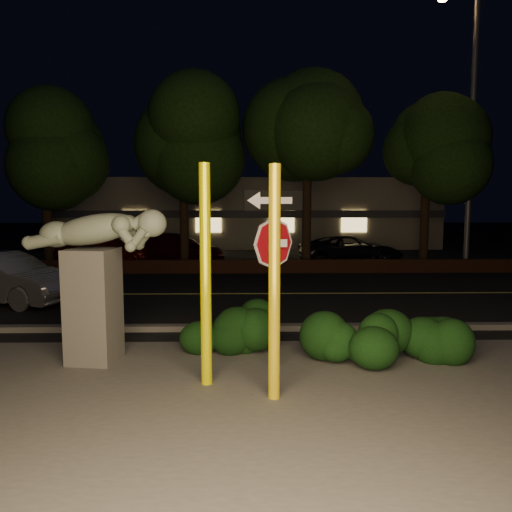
% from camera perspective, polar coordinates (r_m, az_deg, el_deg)
% --- Properties ---
extents(ground, '(90.00, 90.00, 0.00)m').
position_cam_1_polar(ground, '(17.58, -1.26, -2.57)').
color(ground, black).
rests_on(ground, ground).
extents(patio, '(14.00, 6.00, 0.02)m').
position_cam_1_polar(patio, '(6.92, -1.28, -16.68)').
color(patio, '#4C4944').
rests_on(patio, ground).
extents(road, '(80.00, 8.00, 0.01)m').
position_cam_1_polar(road, '(14.63, -1.26, -4.36)').
color(road, black).
rests_on(road, ground).
extents(lane_marking, '(80.00, 0.12, 0.00)m').
position_cam_1_polar(lane_marking, '(14.62, -1.26, -4.31)').
color(lane_marking, '#D0CA53').
rests_on(lane_marking, road).
extents(curb, '(80.00, 0.25, 0.12)m').
position_cam_1_polar(curb, '(10.61, -1.27, -8.17)').
color(curb, '#4C4944').
rests_on(curb, ground).
extents(brick_wall, '(40.00, 0.35, 0.50)m').
position_cam_1_polar(brick_wall, '(18.83, -1.26, -1.20)').
color(brick_wall, '#462316').
rests_on(brick_wall, ground).
extents(parking_lot, '(40.00, 12.00, 0.01)m').
position_cam_1_polar(parking_lot, '(24.52, -1.26, -0.03)').
color(parking_lot, black).
rests_on(parking_lot, ground).
extents(building, '(22.00, 10.20, 4.00)m').
position_cam_1_polar(building, '(32.37, -1.26, 5.05)').
color(building, gray).
rests_on(building, ground).
extents(tree_far_a, '(4.60, 4.60, 7.43)m').
position_cam_1_polar(tree_far_a, '(22.05, -23.13, 12.66)').
color(tree_far_a, black).
rests_on(tree_far_a, ground).
extents(tree_far_b, '(5.20, 5.20, 8.41)m').
position_cam_1_polar(tree_far_b, '(20.99, -8.39, 15.40)').
color(tree_far_b, black).
rests_on(tree_far_b, ground).
extents(tree_far_c, '(4.80, 4.80, 7.84)m').
position_cam_1_polar(tree_far_c, '(20.54, 5.93, 14.53)').
color(tree_far_c, black).
rests_on(tree_far_c, ground).
extents(tree_far_d, '(4.40, 4.40, 7.42)m').
position_cam_1_polar(tree_far_d, '(22.15, 19.04, 12.99)').
color(tree_far_d, black).
rests_on(tree_far_d, ground).
extents(yellow_pole_left, '(0.16, 0.16, 3.25)m').
position_cam_1_polar(yellow_pole_left, '(7.26, -5.78, -2.33)').
color(yellow_pole_left, '#FFFB00').
rests_on(yellow_pole_left, ground).
extents(yellow_pole_right, '(0.16, 0.16, 3.20)m').
position_cam_1_polar(yellow_pole_right, '(6.70, 2.12, -3.26)').
color(yellow_pole_right, yellow).
rests_on(yellow_pole_right, ground).
extents(signpost, '(0.93, 0.34, 2.87)m').
position_cam_1_polar(signpost, '(7.80, 2.05, 1.40)').
color(signpost, black).
rests_on(signpost, ground).
extents(sculpture, '(2.42, 0.96, 2.58)m').
position_cam_1_polar(sculpture, '(8.69, -17.95, -1.42)').
color(sculpture, '#4C4944').
rests_on(sculpture, ground).
extents(hedge_center, '(1.97, 1.20, 0.96)m').
position_cam_1_polar(hedge_center, '(9.12, -3.14, -7.88)').
color(hedge_center, black).
rests_on(hedge_center, ground).
extents(hedge_right, '(1.83, 1.15, 1.12)m').
position_cam_1_polar(hedge_right, '(8.47, 11.88, -8.54)').
color(hedge_right, black).
rests_on(hedge_right, ground).
extents(hedge_far_right, '(1.43, 1.04, 0.91)m').
position_cam_1_polar(hedge_far_right, '(9.08, 18.68, -8.42)').
color(hedge_far_right, black).
rests_on(hedge_far_right, ground).
extents(streetlight, '(1.61, 0.54, 10.75)m').
position_cam_1_polar(streetlight, '(21.80, 22.92, 15.55)').
color(streetlight, '#4E4E53').
rests_on(streetlight, ground).
extents(silver_sedan, '(4.34, 2.79, 1.35)m').
position_cam_1_polar(silver_sedan, '(14.79, -26.97, -2.30)').
color(silver_sedan, '#A6A5AA').
rests_on(silver_sedan, ground).
extents(parked_car_red, '(4.12, 1.86, 1.37)m').
position_cam_1_polar(parked_car_red, '(22.16, -16.78, 0.80)').
color(parked_car_red, maroon).
rests_on(parked_car_red, ground).
extents(parked_car_darkred, '(4.84, 3.20, 1.30)m').
position_cam_1_polar(parked_car_darkred, '(22.08, -9.27, 0.87)').
color(parked_car_darkred, '#38050D').
rests_on(parked_car_darkred, ground).
extents(parked_car_dark, '(4.55, 2.35, 1.23)m').
position_cam_1_polar(parked_car_dark, '(21.78, 10.80, 0.67)').
color(parked_car_dark, black).
rests_on(parked_car_dark, ground).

